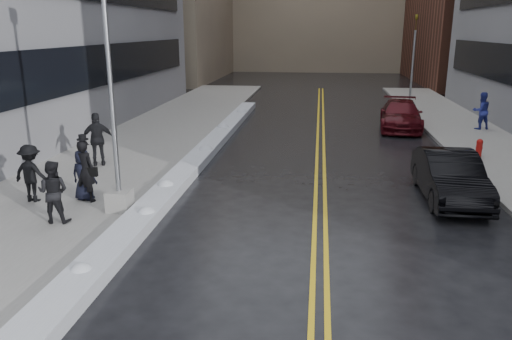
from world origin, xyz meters
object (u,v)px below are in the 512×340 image
(lamppost, at_px, (114,130))
(car_maroon, at_px, (401,115))
(traffic_signal, at_px, (413,57))
(pedestrian_east, at_px, (481,111))
(pedestrian_e, at_px, (31,173))
(pedestrian_b, at_px, (53,192))
(car_black, at_px, (450,176))
(fire_hydrant, at_px, (479,147))
(pedestrian_d, at_px, (98,139))
(pedestrian_fedora, at_px, (86,171))
(pedestrian_c, at_px, (84,175))

(lamppost, bearing_deg, car_maroon, 55.03)
(traffic_signal, distance_m, pedestrian_east, 8.54)
(lamppost, bearing_deg, pedestrian_east, 45.00)
(pedestrian_e, bearing_deg, pedestrian_b, 142.15)
(car_black, bearing_deg, fire_hydrant, 65.27)
(lamppost, relative_size, pedestrian_d, 3.71)
(traffic_signal, relative_size, pedestrian_e, 3.39)
(lamppost, xyz_separation_m, pedestrian_fedora, (-1.30, 0.67, -1.42))
(traffic_signal, distance_m, pedestrian_fedora, 25.13)
(car_maroon, bearing_deg, fire_hydrant, -64.95)
(pedestrian_c, height_order, pedestrian_e, pedestrian_e)
(pedestrian_east, bearing_deg, lamppost, 30.27)
(fire_hydrant, bearing_deg, pedestrian_d, -167.41)
(fire_hydrant, relative_size, car_maroon, 0.14)
(traffic_signal, relative_size, pedestrian_east, 3.10)
(traffic_signal, height_order, car_black, traffic_signal)
(pedestrian_c, bearing_deg, pedestrian_b, 97.91)
(pedestrian_d, xyz_separation_m, car_maroon, (12.76, 9.75, -0.42))
(car_maroon, bearing_deg, lamppost, -119.13)
(pedestrian_east, relative_size, car_maroon, 0.37)
(car_black, bearing_deg, pedestrian_fedora, -170.11)
(pedestrian_c, bearing_deg, pedestrian_east, -132.36)
(pedestrian_c, xyz_separation_m, car_black, (11.25, 1.86, -0.18))
(lamppost, bearing_deg, fire_hydrant, 33.04)
(pedestrian_fedora, height_order, pedestrian_c, pedestrian_fedora)
(traffic_signal, relative_size, car_maroon, 1.15)
(fire_hydrant, height_order, pedestrian_b, pedestrian_b)
(fire_hydrant, distance_m, pedestrian_c, 15.52)
(pedestrian_b, distance_m, pedestrian_c, 1.85)
(pedestrian_d, bearing_deg, traffic_signal, -152.60)
(pedestrian_e, distance_m, car_maroon, 19.07)
(pedestrian_e, bearing_deg, car_maroon, -125.96)
(pedestrian_b, relative_size, pedestrian_c, 1.08)
(fire_hydrant, distance_m, car_maroon, 6.78)
(pedestrian_fedora, xyz_separation_m, car_black, (11.13, 1.95, -0.34))
(lamppost, relative_size, pedestrian_fedora, 3.98)
(car_black, xyz_separation_m, car_maroon, (0.24, 11.77, -0.01))
(fire_hydrant, height_order, traffic_signal, traffic_signal)
(pedestrian_c, xyz_separation_m, car_maroon, (11.49, 13.63, -0.19))
(pedestrian_c, xyz_separation_m, pedestrian_east, (15.52, 13.33, 0.17))
(pedestrian_c, height_order, pedestrian_d, pedestrian_d)
(pedestrian_e, bearing_deg, fire_hydrant, -146.60)
(car_black, bearing_deg, car_maroon, 88.77)
(traffic_signal, height_order, car_maroon, traffic_signal)
(lamppost, relative_size, pedestrian_e, 4.31)
(pedestrian_d, bearing_deg, pedestrian_b, 80.02)
(lamppost, bearing_deg, pedestrian_b, -142.08)
(traffic_signal, distance_m, pedestrian_e, 26.21)
(pedestrian_b, height_order, car_maroon, pedestrian_b)
(traffic_signal, height_order, pedestrian_e, traffic_signal)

